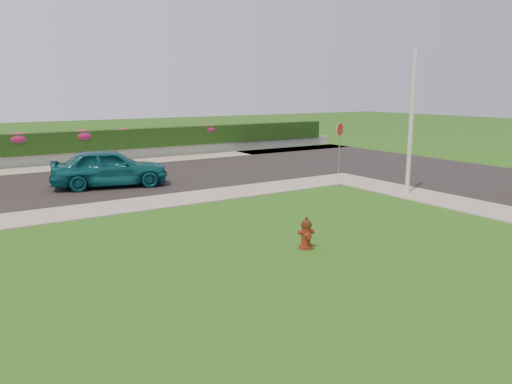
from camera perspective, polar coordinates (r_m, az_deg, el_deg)
ground at (r=11.38m, az=14.55°, el=-8.59°), size 120.00×120.00×0.00m
street_far at (r=21.69m, az=-24.47°, el=0.35°), size 26.00×8.00×0.04m
sidewalk_far at (r=16.70m, az=-25.20°, el=-2.81°), size 24.00×2.00×0.04m
curb_corner at (r=22.35m, az=9.81°, el=1.54°), size 2.00×2.00×0.04m
sidewalk_beyond at (r=27.32m, az=-17.80°, el=2.96°), size 34.00×2.00×0.04m
retaining_wall at (r=28.72m, az=-18.64°, el=3.87°), size 34.00×0.40×0.60m
hedge at (r=28.73m, az=-18.80°, el=5.57°), size 32.00×0.90×1.10m
fire_hydrant at (r=12.39m, az=5.76°, el=-4.76°), size 0.41×0.39×0.80m
sedan_teal at (r=20.82m, az=-16.38°, el=2.70°), size 4.82×2.83×1.54m
utility_pole at (r=19.35m, az=17.31°, el=7.51°), size 0.16×0.16×5.31m
stop_sign at (r=23.27m, az=9.54°, el=6.31°), size 0.62×0.26×2.41m
flower_clump_c at (r=27.97m, az=-25.62°, el=5.49°), size 1.32×0.85×0.66m
flower_clump_d at (r=28.55m, az=-19.20°, el=6.09°), size 1.32×0.85×0.66m
flower_clump_e at (r=29.15m, az=-15.00°, el=6.53°), size 1.08×0.69×0.54m
flower_clump_f at (r=31.25m, az=-5.45°, el=7.13°), size 1.23×0.79×0.61m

